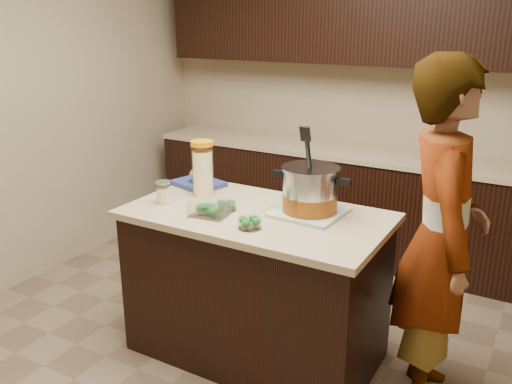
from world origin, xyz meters
TOP-DOWN VIEW (x-y plane):
  - ground_plane at (0.00, 0.00)m, footprint 4.00×4.00m
  - room_shell at (0.00, 0.00)m, footprint 4.04×4.04m
  - back_cabinets at (0.00, 1.74)m, footprint 3.60×0.63m
  - island at (0.00, 0.00)m, footprint 1.46×0.81m
  - dish_towel at (0.27, 0.13)m, footprint 0.38×0.38m
  - stock_pot at (0.27, 0.13)m, footprint 0.45×0.34m
  - lemonade_pitcher at (-0.44, 0.11)m, footprint 0.14×0.14m
  - mason_jar at (-0.55, -0.13)m, footprint 0.11×0.11m
  - broccoli_tub_left at (-0.17, -0.05)m, footprint 0.15×0.15m
  - broccoli_tub_right at (0.09, -0.22)m, footprint 0.15×0.15m
  - broccoli_tub_rect at (-0.20, -0.17)m, footprint 0.22×0.17m
  - blue_tray at (-0.56, 0.25)m, footprint 0.36×0.31m
  - person at (0.98, 0.11)m, footprint 0.62×0.76m

SIDE VIEW (x-z plane):
  - ground_plane at x=0.00m, z-range 0.00..0.00m
  - island at x=0.00m, z-range 0.00..0.90m
  - person at x=0.98m, z-range 0.00..1.80m
  - dish_towel at x=0.27m, z-range 0.90..0.92m
  - broccoli_tub_left at x=-0.17m, z-range 0.90..0.95m
  - broccoli_tub_right at x=0.09m, z-range 0.90..0.96m
  - broccoli_tub_rect at x=-0.20m, z-range 0.90..0.97m
  - blue_tray at x=-0.56m, z-range 0.88..1.00m
  - back_cabinets at x=0.00m, z-range -0.22..2.10m
  - mason_jar at x=-0.55m, z-range 0.89..1.03m
  - stock_pot at x=0.27m, z-range 0.80..1.25m
  - lemonade_pitcher at x=-0.44m, z-range 0.89..1.22m
  - room_shell at x=0.00m, z-range 0.35..3.07m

